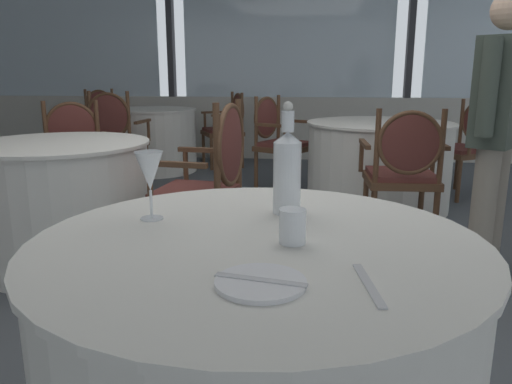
{
  "coord_description": "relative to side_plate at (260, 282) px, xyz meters",
  "views": [
    {
      "loc": [
        0.37,
        -2.6,
        1.15
      ],
      "look_at": [
        0.21,
        -1.24,
        0.83
      ],
      "focal_mm": 34.43,
      "sensor_mm": 36.0,
      "label": 1
    }
  ],
  "objects": [
    {
      "name": "wine_glass",
      "position": [
        -0.35,
        0.41,
        0.13
      ],
      "size": [
        0.08,
        0.08,
        0.19
      ],
      "color": "white",
      "rests_on": "foreground_table"
    },
    {
      "name": "foreground_table",
      "position": [
        -0.04,
        0.28,
        -0.38
      ],
      "size": [
        1.14,
        1.14,
        0.75
      ],
      "color": "silver",
      "rests_on": "ground_plane"
    },
    {
      "name": "water_tumbler",
      "position": [
        0.05,
        0.25,
        0.04
      ],
      "size": [
        0.07,
        0.07,
        0.09
      ],
      "primitive_type": "cylinder",
      "color": "white",
      "rests_on": "foreground_table"
    },
    {
      "name": "dining_chair_0_0",
      "position": [
        0.7,
        2.4,
        -0.2
      ],
      "size": [
        0.55,
        0.48,
        0.95
      ],
      "rotation": [
        0.0,
        0.0,
        7.88
      ],
      "color": "brown",
      "rests_on": "ground_plane"
    },
    {
      "name": "dining_chair_0_1",
      "position": [
        1.57,
        4.01,
        -0.22
      ],
      "size": [
        0.63,
        0.65,
        0.92
      ],
      "rotation": [
        0.0,
        0.0,
        9.97
      ],
      "color": "brown",
      "rests_on": "ground_plane"
    },
    {
      "name": "dining_chair_0_2",
      "position": [
        -0.26,
        3.96,
        -0.2
      ],
      "size": [
        0.62,
        0.65,
        0.95
      ],
      "rotation": [
        0.0,
        0.0,
        12.07
      ],
      "color": "brown",
      "rests_on": "ground_plane"
    },
    {
      "name": "water_bottle",
      "position": [
        0.02,
        0.52,
        0.12
      ],
      "size": [
        0.08,
        0.08,
        0.33
      ],
      "color": "white",
      "rests_on": "foreground_table"
    },
    {
      "name": "side_plate",
      "position": [
        0.0,
        0.0,
        0.0
      ],
      "size": [
        0.18,
        0.18,
        0.01
      ],
      "primitive_type": "cylinder",
      "color": "white",
      "rests_on": "foreground_table"
    },
    {
      "name": "background_table_2",
      "position": [
        -1.83,
        4.85,
        -0.38
      ],
      "size": [
        1.08,
        1.08,
        0.75
      ],
      "color": "silver",
      "rests_on": "ground_plane"
    },
    {
      "name": "dining_chair_2_0",
      "position": [
        -1.89,
        3.88,
        -0.18
      ],
      "size": [
        0.56,
        0.49,
        1.0
      ],
      "rotation": [
        0.0,
        0.0,
        7.79
      ],
      "color": "brown",
      "rests_on": "ground_plane"
    },
    {
      "name": "dinner_fork",
      "position": [
        0.21,
        0.02,
        -0.0
      ],
      "size": [
        0.05,
        0.2,
        0.0
      ],
      "primitive_type": "cube",
      "rotation": [
        0.0,
        0.0,
        1.71
      ],
      "color": "silver",
      "rests_on": "foreground_table"
    },
    {
      "name": "dining_chair_2_2",
      "position": [
        -2.64,
        5.39,
        -0.19
      ],
      "size": [
        0.64,
        0.65,
        0.96
      ],
      "rotation": [
        0.0,
        0.0,
        11.98
      ],
      "color": "brown",
      "rests_on": "ground_plane"
    },
    {
      "name": "diner_person_0",
      "position": [
        1.09,
        1.93,
        0.13
      ],
      "size": [
        0.37,
        0.45,
        1.58
      ],
      "rotation": [
        0.0,
        0.0,
        5.67
      ],
      "color": "gray",
      "rests_on": "ground_plane"
    },
    {
      "name": "dining_chair_1_1",
      "position": [
        -0.47,
        1.79,
        -0.17
      ],
      "size": [
        0.52,
        0.58,
        1.02
      ],
      "rotation": [
        0.0,
        0.0,
        9.29
      ],
      "color": "brown",
      "rests_on": "ground_plane"
    },
    {
      "name": "dining_chair_2_1",
      "position": [
        -0.97,
        5.29,
        -0.21
      ],
      "size": [
        0.62,
        0.64,
        0.93
      ],
      "rotation": [
        0.0,
        0.0,
        9.89
      ],
      "color": "brown",
      "rests_on": "ground_plane"
    },
    {
      "name": "window_wall_far",
      "position": [
        -0.27,
        5.95,
        0.4
      ],
      "size": [
        10.18,
        0.14,
        2.91
      ],
      "color": "beige",
      "rests_on": "ground_plane"
    },
    {
      "name": "background_table_1",
      "position": [
        -1.45,
        1.92,
        -0.38
      ],
      "size": [
        1.1,
        1.1,
        0.75
      ],
      "color": "silver",
      "rests_on": "ground_plane"
    },
    {
      "name": "dining_chair_1_2",
      "position": [
        -1.82,
        2.83,
        -0.2
      ],
      "size": [
        0.64,
        0.6,
        0.95
      ],
      "rotation": [
        0.0,
        0.0,
        11.38
      ],
      "color": "brown",
      "rests_on": "ground_plane"
    },
    {
      "name": "background_table_0",
      "position": [
        0.67,
        3.46,
        -0.38
      ],
      "size": [
        1.26,
        1.26,
        0.75
      ],
      "color": "silver",
      "rests_on": "ground_plane"
    },
    {
      "name": "ground_plane",
      "position": [
        -0.27,
        1.72,
        -0.76
      ],
      "size": [
        14.64,
        14.64,
        0.0
      ],
      "primitive_type": "plane",
      "color": "#4C5156"
    },
    {
      "name": "butter_knife",
      "position": [
        0.0,
        0.0,
        0.01
      ],
      "size": [
        0.19,
        0.05,
        0.0
      ],
      "primitive_type": "cube",
      "rotation": [
        0.0,
        0.0,
        -0.19
      ],
      "color": "silver",
      "rests_on": "foreground_table"
    }
  ]
}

